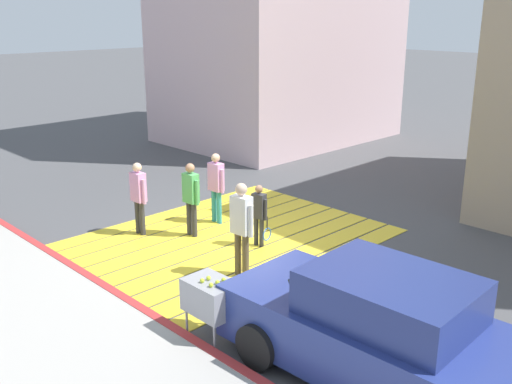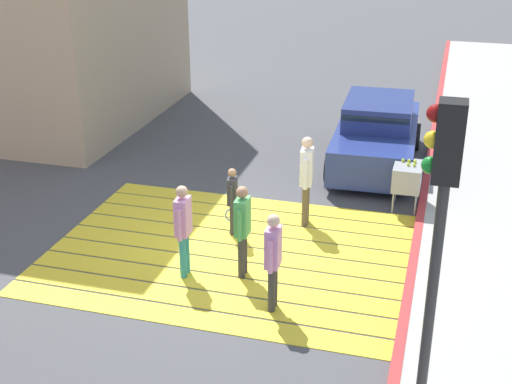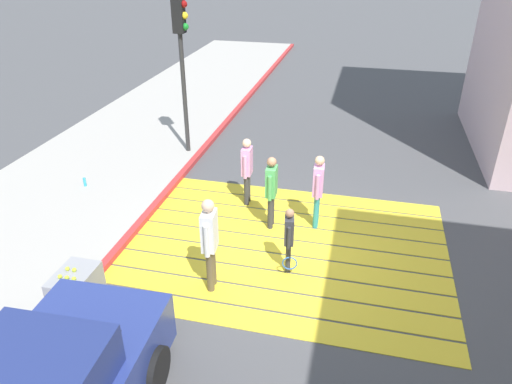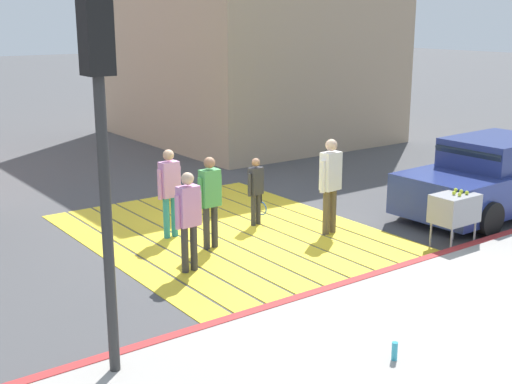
% 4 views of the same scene
% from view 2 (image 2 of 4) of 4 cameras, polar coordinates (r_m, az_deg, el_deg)
% --- Properties ---
extents(ground_plane, '(120.00, 120.00, 0.00)m').
position_cam_2_polar(ground_plane, '(12.93, -2.17, -4.87)').
color(ground_plane, '#4C4C4F').
extents(crosswalk_stripes, '(6.40, 4.90, 0.01)m').
position_cam_2_polar(crosswalk_stripes, '(12.93, -2.17, -4.85)').
color(crosswalk_stripes, yellow).
rests_on(crosswalk_stripes, ground).
extents(curb_painted, '(0.16, 40.00, 0.13)m').
position_cam_2_polar(curb_painted, '(12.41, 12.37, -6.44)').
color(curb_painted, '#BC3333').
rests_on(curb_painted, ground).
extents(car_parked_near_curb, '(2.10, 4.36, 1.57)m').
position_cam_2_polar(car_parked_near_curb, '(16.94, 9.68, 4.55)').
color(car_parked_near_curb, navy).
rests_on(car_parked_near_curb, ground).
extents(traffic_light_corner, '(0.39, 0.28, 4.24)m').
position_cam_2_polar(traffic_light_corner, '(7.51, 14.49, -1.72)').
color(traffic_light_corner, '#2D2D2D').
rests_on(traffic_light_corner, ground).
extents(tennis_ball_cart, '(0.56, 0.80, 1.02)m').
position_cam_2_polar(tennis_ball_cart, '(14.70, 12.07, 1.22)').
color(tennis_ball_cart, '#99999E').
rests_on(tennis_ball_cart, ground).
extents(pedestrian_adult_lead, '(0.27, 0.52, 1.80)m').
position_cam_2_polar(pedestrian_adult_lead, '(13.59, 4.08, 1.43)').
color(pedestrian_adult_lead, brown).
rests_on(pedestrian_adult_lead, ground).
extents(pedestrian_adult_trailing, '(0.22, 0.48, 1.64)m').
position_cam_2_polar(pedestrian_adult_trailing, '(11.77, -1.10, -2.64)').
color(pedestrian_adult_trailing, '#333338').
rests_on(pedestrian_adult_trailing, ground).
extents(pedestrian_adult_side, '(0.23, 0.49, 1.65)m').
position_cam_2_polar(pedestrian_adult_side, '(11.83, -5.87, -2.60)').
color(pedestrian_adult_side, teal).
rests_on(pedestrian_adult_side, ground).
extents(pedestrian_teen_behind, '(0.22, 0.48, 1.63)m').
position_cam_2_polar(pedestrian_teen_behind, '(10.85, 1.38, -5.11)').
color(pedestrian_teen_behind, '#333338').
rests_on(pedestrian_teen_behind, ground).
extents(pedestrian_child_with_racket, '(0.31, 0.42, 1.34)m').
position_cam_2_polar(pedestrian_child_with_racket, '(13.29, -1.91, -0.43)').
color(pedestrian_child_with_racket, '#333338').
rests_on(pedestrian_child_with_racket, ground).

